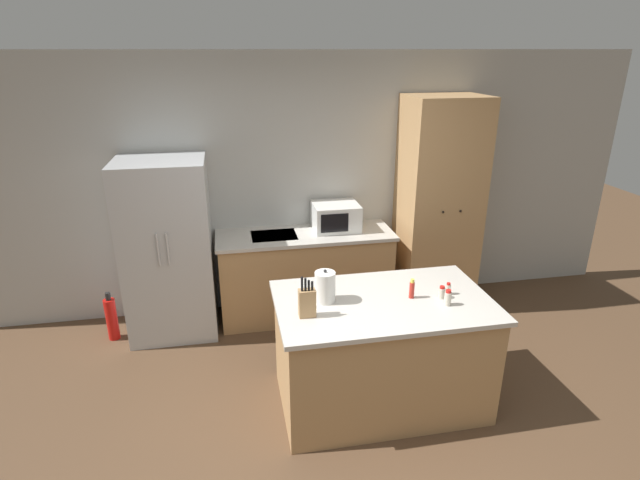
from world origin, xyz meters
The scene contains 14 objects.
ground_plane centered at (0.00, 0.00, 0.00)m, with size 14.00×14.00×0.00m, color brown.
wall_back centered at (0.00, 2.33, 1.30)m, with size 7.20×0.06×2.60m.
refrigerator centered at (-1.26, 1.95, 0.85)m, with size 0.80×0.71×1.70m.
back_counter centered at (0.05, 2.01, 0.45)m, with size 1.75×0.62×0.90m.
pantry_cabinet centered at (1.43, 1.99, 1.10)m, with size 0.75×0.64×2.20m.
kitchen_island centered at (0.39, 0.53, 0.45)m, with size 1.58×0.96×0.89m.
microwave centered at (0.38, 2.08, 1.03)m, with size 0.45×0.40×0.26m.
knife_block centered at (-0.20, 0.40, 0.99)m, with size 0.12×0.07×0.30m.
spice_bottle_tall_dark centered at (0.60, 0.52, 0.96)m, with size 0.04×0.04×0.15m.
spice_bottle_short_red centered at (0.82, 0.48, 0.93)m, with size 0.05×0.05×0.10m.
spice_bottle_amber_oil centered at (0.89, 0.53, 0.93)m, with size 0.04×0.04×0.09m.
spice_bottle_green_herb centered at (0.82, 0.37, 0.94)m, with size 0.05×0.05×0.12m.
kettle centered at (-0.03, 0.59, 1.00)m, with size 0.15×0.15×0.25m.
fire_extinguisher centered at (-1.84, 1.87, 0.22)m, with size 0.11×0.11×0.49m.
Camera 1 is at (-0.68, -2.57, 2.60)m, focal length 28.00 mm.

